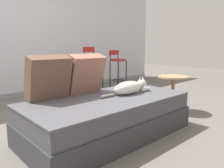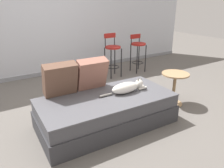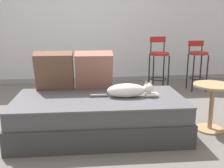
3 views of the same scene
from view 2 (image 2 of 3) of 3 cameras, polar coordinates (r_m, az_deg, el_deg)
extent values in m
plane|color=#66605B|center=(3.47, -4.76, -7.40)|extent=(16.00, 16.00, 0.00)
cube|color=silver|center=(5.17, -17.26, 16.40)|extent=(8.00, 0.10, 2.60)
cube|color=gray|center=(5.36, -15.64, 2.94)|extent=(8.00, 0.02, 0.09)
cube|color=#353539|center=(3.11, -1.39, -8.46)|extent=(1.88, 0.96, 0.25)
cube|color=#47474C|center=(3.01, -1.43, -4.91)|extent=(1.84, 0.92, 0.18)
cube|color=#525257|center=(2.97, -1.44, -3.46)|extent=(1.85, 0.93, 0.02)
cube|color=brown|center=(3.00, -13.41, 1.23)|extent=(0.45, 0.27, 0.47)
cube|color=#936051|center=(3.16, -5.37, 2.72)|extent=(0.45, 0.29, 0.47)
ellipsoid|color=white|center=(3.06, 3.49, -1.00)|extent=(0.42, 0.18, 0.15)
sphere|color=white|center=(3.19, 7.14, 0.21)|extent=(0.11, 0.11, 0.11)
cone|color=gray|center=(3.15, 6.84, 1.37)|extent=(0.03, 0.03, 0.04)
cone|color=gray|center=(3.18, 7.55, 1.53)|extent=(0.03, 0.03, 0.04)
cylinder|color=white|center=(3.21, 7.93, -1.08)|extent=(0.14, 0.04, 0.04)
cylinder|color=white|center=(3.26, 7.28, -0.73)|extent=(0.14, 0.04, 0.04)
cylinder|color=gray|center=(2.96, -1.69, -2.91)|extent=(0.18, 0.03, 0.03)
cylinder|color=black|center=(4.76, -0.26, 5.03)|extent=(0.02, 0.02, 0.65)
cylinder|color=black|center=(4.91, 2.44, 5.49)|extent=(0.02, 0.02, 0.65)
cylinder|color=black|center=(4.99, -1.90, 5.77)|extent=(0.02, 0.02, 0.65)
cylinder|color=black|center=(5.12, 0.74, 6.20)|extent=(0.02, 0.02, 0.65)
torus|color=black|center=(4.97, 0.25, 4.50)|extent=(0.29, 0.29, 0.02)
cylinder|color=maroon|center=(4.86, 0.26, 9.57)|extent=(0.34, 0.34, 0.04)
cylinder|color=black|center=(4.89, -1.78, 10.93)|extent=(0.02, 0.02, 0.26)
cylinder|color=black|center=(5.01, 0.64, 11.20)|extent=(0.02, 0.02, 0.26)
cube|color=maroon|center=(4.93, -0.56, 12.55)|extent=(0.28, 0.03, 0.10)
cylinder|color=black|center=(5.17, 6.55, 6.20)|extent=(0.02, 0.02, 0.65)
cylinder|color=black|center=(5.33, 8.74, 6.55)|extent=(0.02, 0.02, 0.65)
cylinder|color=black|center=(5.36, 4.85, 6.83)|extent=(0.02, 0.02, 0.65)
cylinder|color=black|center=(5.52, 7.02, 7.15)|extent=(0.02, 0.02, 0.65)
torus|color=black|center=(5.37, 6.74, 5.58)|extent=(0.27, 0.27, 0.02)
cylinder|color=maroon|center=(5.27, 6.96, 10.34)|extent=(0.34, 0.34, 0.04)
cylinder|color=black|center=(5.28, 5.06, 11.22)|extent=(0.02, 0.02, 0.18)
cylinder|color=black|center=(5.43, 7.14, 11.42)|extent=(0.02, 0.02, 0.18)
cube|color=maroon|center=(5.34, 6.15, 12.28)|extent=(0.28, 0.03, 0.10)
cylinder|color=tan|center=(3.77, 15.85, -1.40)|extent=(0.05, 0.05, 0.52)
cylinder|color=tan|center=(3.87, 15.48, -4.83)|extent=(0.32, 0.32, 0.02)
cylinder|color=tan|center=(3.68, 16.28, 2.53)|extent=(0.44, 0.44, 0.02)
camera|label=1|loc=(0.95, -39.14, -30.02)|focal=35.00mm
camera|label=3|loc=(1.31, 70.75, -12.82)|focal=42.00mm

